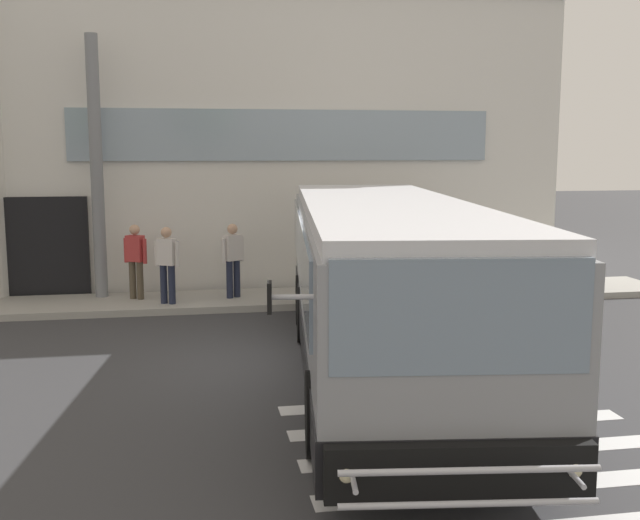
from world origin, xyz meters
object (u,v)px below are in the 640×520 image
bus_main_foreground (384,288)px  passenger_at_curb_edge (233,257)px  passenger_near_column (136,258)px  passenger_by_doorway (168,260)px  safety_bollard_yellow (339,291)px  entry_support_column (97,168)px

bus_main_foreground → passenger_at_curb_edge: (-2.01, 5.61, -0.25)m
bus_main_foreground → passenger_near_column: bearing=125.5°
passenger_by_doorway → safety_bollard_yellow: (3.61, -0.76, -0.66)m
entry_support_column → passenger_near_column: entry_support_column is taller
passenger_near_column → entry_support_column: bearing=152.6°
passenger_by_doorway → safety_bollard_yellow: bearing=-11.9°
passenger_near_column → safety_bollard_yellow: size_ratio=1.86×
passenger_near_column → passenger_by_doorway: bearing=-40.9°
passenger_at_curb_edge → bus_main_foreground: bearing=-70.3°
entry_support_column → bus_main_foreground: size_ratio=0.53×
entry_support_column → passenger_by_doorway: entry_support_column is taller
passenger_at_curb_edge → safety_bollard_yellow: (2.19, -1.16, -0.63)m
safety_bollard_yellow → passenger_near_column: bearing=162.3°
entry_support_column → passenger_at_curb_edge: entry_support_column is taller
entry_support_column → passenger_at_curb_edge: (2.94, -0.64, -1.98)m
passenger_by_doorway → safety_bollard_yellow: passenger_by_doorway is taller
passenger_near_column → passenger_at_curb_edge: same height
bus_main_foreground → passenger_by_doorway: size_ratio=6.51×
passenger_by_doorway → passenger_at_curb_edge: 1.48m
passenger_near_column → passenger_at_curb_edge: size_ratio=1.00×
safety_bollard_yellow → entry_support_column: bearing=160.7°
passenger_at_curb_edge → safety_bollard_yellow: passenger_at_curb_edge is taller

